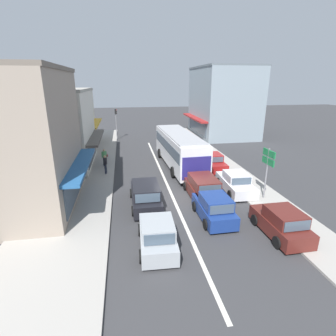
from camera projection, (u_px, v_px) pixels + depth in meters
ground_plane at (174, 200)px, 18.07m from camera, size 140.00×140.00×0.00m
lane_centre_line at (165, 179)px, 21.81m from camera, size 0.20×28.00×0.01m
sidewalk_left at (83, 175)px, 22.59m from camera, size 5.20×44.00×0.14m
kerb_right at (226, 168)px, 24.65m from camera, size 2.80×44.00×0.12m
shopfront_corner_near at (5, 142)px, 15.61m from camera, size 8.49×8.39×8.62m
shopfront_mid_block at (46, 129)px, 24.06m from camera, size 8.84×8.49×7.17m
shopfront_far_end at (66, 118)px, 32.60m from camera, size 7.09×9.38×6.91m
building_right_far at (223, 102)px, 38.59m from camera, size 8.70×11.18×9.88m
city_bus at (179, 147)px, 24.66m from camera, size 3.06×10.95×3.23m
hatchback_adjacent_lane_lead at (157, 235)px, 12.65m from camera, size 1.94×3.77×1.54m
wagon_adjacent_lane_trail at (146, 195)px, 16.99m from camera, size 1.95×4.51×1.58m
hatchback_behind_bus_near at (214, 208)px, 15.32m from camera, size 1.86×3.72×1.54m
wagon_behind_bus_mid at (202, 187)px, 18.25m from camera, size 1.98×4.52×1.58m
parked_hatchback_kerb_front at (281, 223)px, 13.70m from camera, size 1.86×3.72×1.54m
parked_sedan_kerb_second at (236, 183)px, 19.29m from camera, size 2.01×4.26×1.47m
parked_sedan_kerb_third at (212, 162)px, 24.33m from camera, size 1.93×4.22×1.47m
parked_sedan_kerb_rear at (193, 148)px, 29.30m from camera, size 2.02×4.26×1.47m
traffic_light_downstreet at (116, 119)px, 36.30m from camera, size 0.32×0.24×4.20m
directional_road_sign at (268, 162)px, 17.32m from camera, size 0.10×1.40×3.60m
pedestrian_with_handbag_near at (104, 156)px, 24.67m from camera, size 0.55×0.56×1.63m
pedestrian_browsing_midblock at (105, 163)px, 22.54m from camera, size 0.30×0.55×1.63m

